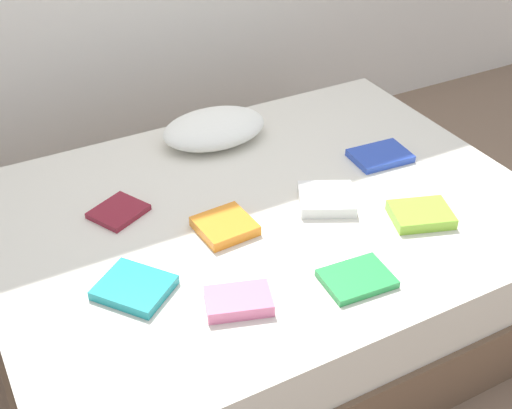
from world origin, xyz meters
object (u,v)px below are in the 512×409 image
Objects in this scene: textbook_white at (326,199)px; pillow at (214,128)px; textbook_orange at (225,226)px; textbook_maroon at (118,212)px; textbook_blue at (380,156)px; textbook_lime at (421,215)px; textbook_pink at (238,301)px; textbook_green at (357,279)px; textbook_teal at (134,288)px; bed at (262,260)px.

pillow is at bearing 131.69° from textbook_white.
textbook_orange is (-0.24, -0.58, -0.04)m from pillow.
pillow is 2.52× the size of textbook_maroon.
textbook_lime is (-0.12, -0.40, 0.01)m from textbook_blue.
textbook_pink is (-0.53, -0.32, -0.00)m from textbook_white.
textbook_green is at bearing -63.83° from textbook_orange.
textbook_teal is 1.08× the size of textbook_pink.
pillow is at bearing 94.77° from textbook_green.
textbook_pink reaches higher than textbook_orange.
textbook_white is 0.40m from textbook_orange.
textbook_white is at bearing 154.82° from textbook_lime.
pillow reaches higher than bed.
textbook_teal reaches higher than textbook_blue.
textbook_teal is at bearing -162.26° from textbook_blue.
textbook_blue is at bearing 66.23° from textbook_teal.
textbook_maroon is (0.09, 0.41, -0.00)m from textbook_teal.
bed is 0.64m from textbook_blue.
bed is at bearing 72.79° from textbook_teal.
pillow reaches higher than textbook_lime.
textbook_lime is (1.02, -0.12, 0.00)m from textbook_teal.
textbook_blue is at bearing -34.03° from textbook_maroon.
textbook_pink is (0.16, -0.62, 0.01)m from textbook_maroon.
textbook_white is 1.12× the size of textbook_maroon.
textbook_lime is at bearing 45.74° from textbook_teal.
textbook_pink is at bearing -126.71° from bed.
textbook_maroon is 0.89× the size of textbook_pink.
textbook_white is 0.95× the size of textbook_lime.
bed is 0.36m from textbook_white.
textbook_blue is at bearing -40.48° from pillow.
textbook_maroon is 0.65m from textbook_pink.
textbook_white is at bearing 60.92° from textbook_teal.
textbook_teal is at bearing 158.28° from textbook_pink.
textbook_orange reaches higher than textbook_teal.
textbook_teal is 1.08× the size of textbook_white.
textbook_teal is 1.18m from textbook_blue.
bed is at bearing -95.91° from pillow.
textbook_green is 0.89m from textbook_maroon.
textbook_lime is (0.39, 0.16, 0.01)m from textbook_green.
textbook_green is at bearing -89.28° from pillow.
bed is 9.36× the size of textbook_teal.
textbook_white reaches higher than textbook_orange.
textbook_blue is 0.40m from textbook_white.
textbook_teal reaches higher than textbook_green.
textbook_maroon is (-0.53, -0.31, -0.05)m from pillow.
bed is 0.59m from textbook_pink.
textbook_orange reaches higher than textbook_green.
bed is at bearing -176.61° from textbook_white.
textbook_teal is (-0.62, -0.73, -0.04)m from pillow.
textbook_pink is (-0.77, -0.09, 0.00)m from textbook_lime.
textbook_orange is at bearing 176.27° from textbook_lime.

